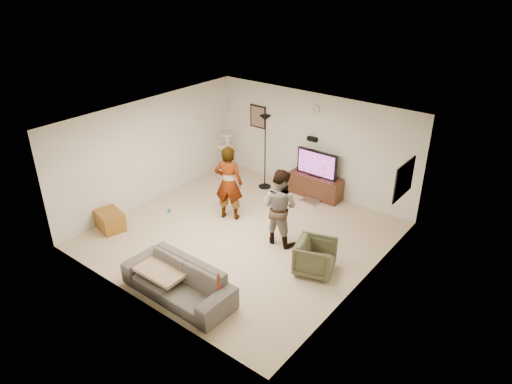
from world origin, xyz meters
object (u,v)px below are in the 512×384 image
Objects in this scene: sofa at (178,281)px; side_table at (110,220)px; cat_tree at (227,153)px; armchair at (315,257)px; tv at (317,164)px; beer_bottle at (219,282)px; floor_lamp at (265,153)px; person_right at (280,207)px; tv_stand at (316,186)px; person_left at (229,183)px.

sofa is 3.36× the size of side_table.
sofa is (2.68, -4.35, -0.32)m from cat_tree.
armchair reaches higher than sofa.
beer_bottle is at bearing -76.95° from tv.
side_table is (-1.39, -3.73, -0.74)m from floor_lamp.
cat_tree is 3.73m from side_table.
tv is 0.66× the size of person_right.
tv_stand is 0.59m from tv.
tv_stand is 1.86× the size of armchair.
person_right is 2.28× the size of armchair.
person_left is at bearing 113.32° from sofa.
person_left is at bearing 59.99° from armchair.
sofa is 8.43× the size of beer_bottle.
floor_lamp is 3.04× the size of side_table.
tv_stand is at bearing 8.82° from cat_tree.
person_right is 2.58m from sofa.
floor_lamp is 1.17× the size of person_right.
tv is (0.00, 0.00, 0.59)m from tv_stand.
side_table is at bearing 167.60° from sofa.
floor_lamp is 1.30m from cat_tree.
tv is at bearing 8.82° from cat_tree.
floor_lamp reaches higher than person_right.
person_left reaches higher than sofa.
person_right is (0.49, -2.24, 0.54)m from tv_stand.
tv is 4.87m from beer_bottle.
person_right is at bearing -46.42° from floor_lamp.
beer_bottle is (1.10, -4.75, 0.46)m from tv_stand.
cat_tree reaches higher than armchair.
tv is 3.19m from armchair.
sofa reaches higher than side_table.
beer_bottle is at bearing -76.95° from tv_stand.
floor_lamp is 0.90× the size of sofa.
person_left is at bearing -79.68° from floor_lamp.
floor_lamp is 1.53× the size of cat_tree.
person_right is at bearing 51.16° from armchair.
armchair is (1.64, -2.68, -0.55)m from tv.
sofa is at bearing 79.81° from person_right.
floor_lamp is at bearing -164.12° from tv_stand.
beer_bottle is at bearing -49.99° from cat_tree.
sofa is (1.42, -4.38, -0.64)m from floor_lamp.
sofa is 2.89m from side_table.
sofa is 2.94× the size of armchair.
person_left reaches higher than cat_tree.
beer_bottle is (0.97, 0.00, 0.43)m from sofa.
armchair is (1.51, 2.06, 0.02)m from sofa.
cat_tree reaches higher than tv.
side_table is (-2.68, -4.10, -0.66)m from tv.
person_right is 0.77× the size of sofa.
tv is 2.33m from person_left.
beer_bottle reaches higher than sofa.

